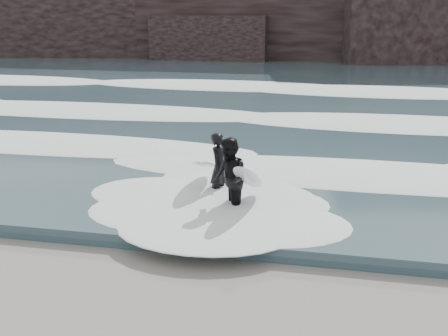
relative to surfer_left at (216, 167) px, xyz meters
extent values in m
cube|color=#304850|center=(-0.74, 22.75, -0.69)|extent=(90.00, 52.00, 0.30)
cube|color=black|center=(-0.74, 39.75, 4.16)|extent=(70.00, 9.00, 10.00)
ellipsoid|color=white|center=(-0.74, 2.75, -0.44)|extent=(60.00, 3.20, 0.20)
ellipsoid|color=white|center=(-0.74, 9.75, -0.42)|extent=(60.00, 4.00, 0.24)
ellipsoid|color=white|center=(-0.74, 18.75, -0.39)|extent=(60.00, 4.80, 0.30)
imported|color=black|center=(0.08, -0.01, -0.01)|extent=(0.51, 0.68, 1.68)
ellipsoid|color=white|center=(-0.32, 0.04, 0.03)|extent=(0.76, 1.94, 0.72)
imported|color=black|center=(0.57, -1.20, 0.07)|extent=(1.02, 1.11, 1.84)
ellipsoid|color=white|center=(0.99, -1.20, 0.14)|extent=(0.62, 1.78, 1.04)
camera|label=1|loc=(2.94, -12.62, 3.63)|focal=45.00mm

